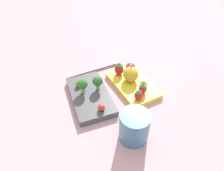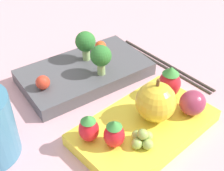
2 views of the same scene
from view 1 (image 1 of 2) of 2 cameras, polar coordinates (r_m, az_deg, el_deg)
The scene contains 15 objects.
ground_plane at distance 0.68m, azimuth 0.40°, elevation -2.39°, with size 4.00×4.00×0.00m, color #C6939E.
bento_box_savoury at distance 0.66m, azimuth -6.23°, elevation -3.02°, with size 0.22×0.14×0.02m.
bento_box_fruit at distance 0.71m, azimuth 5.84°, elevation 0.15°, with size 0.20×0.12×0.02m.
broccoli_floret_0 at distance 0.64m, azimuth -8.48°, elevation 0.27°, with size 0.03×0.03×0.05m.
broccoli_floret_1 at distance 0.65m, azimuth -4.14°, elevation 1.14°, with size 0.03×0.03×0.05m.
cherry_tomato_0 at distance 0.59m, azimuth -3.04°, elevation -6.26°, with size 0.02×0.02×0.02m.
cherry_tomato_1 at distance 0.68m, azimuth -9.57°, elevation 0.44°, with size 0.02×0.02×0.02m.
apple at distance 0.69m, azimuth 5.39°, elevation 3.23°, with size 0.06×0.06×0.06m.
strawberry_0 at distance 0.65m, azimuth 8.79°, elevation -0.94°, with size 0.03×0.03×0.04m.
strawberry_1 at distance 0.72m, azimuth 2.03°, elevation 4.81°, with size 0.03×0.03×0.05m.
strawberry_2 at distance 0.63m, azimuth 7.55°, elevation -2.68°, with size 0.03×0.03×0.04m.
plum at distance 0.74m, azimuth 5.29°, elevation 5.13°, with size 0.04×0.03×0.03m.
grape_cluster at distance 0.69m, azimuth 8.98°, elevation 0.34°, with size 0.03×0.03×0.02m.
drinking_cup at distance 0.54m, azimuth 6.37°, elevation -11.61°, with size 0.08×0.08×0.09m.
chopsticks_pair at distance 0.78m, azimuth -5.58°, elevation 4.02°, with size 0.02×0.21×0.01m.
Camera 1 is at (-0.44, 0.23, 0.47)m, focal length 32.00 mm.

